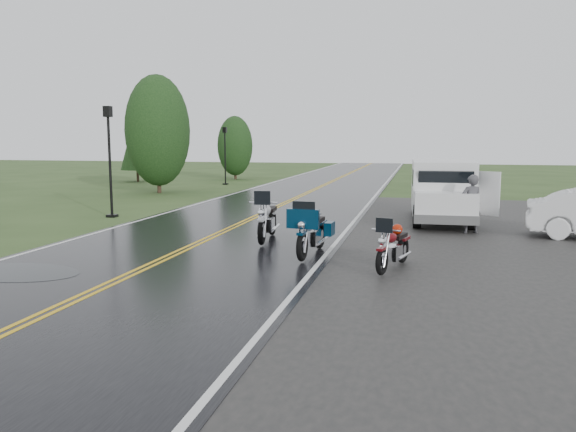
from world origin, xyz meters
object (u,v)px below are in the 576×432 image
at_px(motorcycle_silver, 262,221).
at_px(van_white, 418,195).
at_px(motorcycle_red, 382,250).
at_px(lamp_post_far_left, 225,156).
at_px(person_at_van, 471,205).
at_px(lamp_post_near_left, 110,162).
at_px(motorcycle_teal, 302,234).

bearing_deg(motorcycle_silver, van_white, 40.29).
xyz_separation_m(motorcycle_red, van_white, (0.68, 7.02, 0.52)).
distance_m(motorcycle_silver, van_white, 5.97).
distance_m(motorcycle_silver, lamp_post_far_left, 22.25).
distance_m(motorcycle_red, van_white, 7.08).
height_order(motorcycle_red, motorcycle_silver, motorcycle_silver).
distance_m(person_at_van, lamp_post_near_left, 13.15).
bearing_deg(person_at_van, lamp_post_far_left, -71.85).
bearing_deg(lamp_post_near_left, van_white, -1.46).
bearing_deg(motorcycle_red, lamp_post_near_left, 160.90).
xyz_separation_m(motorcycle_red, motorcycle_teal, (-1.94, 0.95, 0.11)).
bearing_deg(lamp_post_near_left, motorcycle_teal, -35.88).
relative_size(motorcycle_red, lamp_post_near_left, 0.48).
relative_size(motorcycle_teal, lamp_post_near_left, 0.57).
bearing_deg(motorcycle_silver, person_at_van, 26.72).
height_order(motorcycle_red, motorcycle_teal, motorcycle_teal).
relative_size(motorcycle_red, motorcycle_teal, 0.84).
relative_size(motorcycle_silver, person_at_van, 1.35).
xyz_separation_m(motorcycle_silver, person_at_van, (5.78, 3.67, 0.19)).
height_order(van_white, lamp_post_far_left, lamp_post_far_left).
distance_m(motorcycle_silver, person_at_van, 6.85).
height_order(van_white, person_at_van, van_white).
xyz_separation_m(van_white, lamp_post_far_left, (-12.53, 16.28, 0.78)).
height_order(motorcycle_teal, person_at_van, person_at_van).
distance_m(motorcycle_teal, motorcycle_silver, 2.34).
relative_size(motorcycle_red, person_at_van, 1.11).
height_order(motorcycle_silver, person_at_van, person_at_van).
relative_size(motorcycle_red, van_white, 0.36).
relative_size(van_white, lamp_post_near_left, 1.35).
height_order(motorcycle_teal, lamp_post_far_left, lamp_post_far_left).
xyz_separation_m(motorcycle_red, lamp_post_far_left, (-11.85, 23.31, 1.30)).
bearing_deg(lamp_post_far_left, motorcycle_silver, -67.81).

